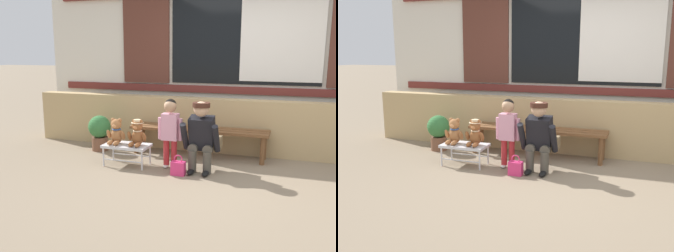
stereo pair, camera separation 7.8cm
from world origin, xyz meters
TOP-DOWN VIEW (x-y plane):
  - ground_plane at (0.00, 0.00)m, footprint 60.00×60.00m
  - brick_low_wall at (0.00, 1.43)m, footprint 7.01×0.25m
  - shop_facade at (0.00, 1.94)m, footprint 7.16×0.26m
  - wooden_bench_long at (-0.54, 1.06)m, footprint 2.10×0.40m
  - small_display_bench at (-1.37, 0.30)m, footprint 0.64×0.36m
  - teddy_bear_plain at (-1.53, 0.30)m, footprint 0.28×0.26m
  - teddy_bear_with_hat at (-1.21, 0.30)m, footprint 0.28×0.27m
  - child_standing at (-0.76, 0.37)m, footprint 0.35×0.18m
  - adult_crouching at (-0.31, 0.37)m, footprint 0.50×0.49m
  - handbag_on_ground at (-0.56, 0.12)m, footprint 0.18×0.11m
  - potted_plant at (-2.13, 0.88)m, footprint 0.36×0.36m

SIDE VIEW (x-z plane):
  - ground_plane at x=0.00m, z-range 0.00..0.00m
  - handbag_on_ground at x=-0.56m, z-range -0.04..0.23m
  - small_display_bench at x=-1.37m, z-range 0.12..0.42m
  - potted_plant at x=-2.13m, z-range 0.04..0.61m
  - wooden_bench_long at x=-0.54m, z-range 0.15..0.59m
  - brick_low_wall at x=0.00m, z-range 0.00..0.85m
  - teddy_bear_plain at x=-1.53m, z-range 0.28..0.65m
  - teddy_bear_with_hat at x=-1.21m, z-range 0.29..0.65m
  - adult_crouching at x=-0.31m, z-range 0.01..0.96m
  - child_standing at x=-0.76m, z-range 0.11..1.07m
  - shop_facade at x=0.00m, z-range 0.02..3.30m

